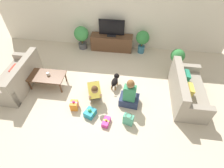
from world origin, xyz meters
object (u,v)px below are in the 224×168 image
object	(u,v)px
tv	(112,29)
mug	(48,74)
potted_plant_corner_right	(177,58)
gift_box_c	(74,105)
tv_console	(112,43)
gift_bag_a	(128,119)
gift_box_b	(106,122)
sofa_right	(186,91)
potted_plant_back_left	(82,35)
dog	(115,80)
gift_box_a	(90,113)
potted_plant_back_right	(142,39)
sofa_left	(18,78)
person_sitting	(129,95)
coffee_table	(47,77)
person_kneeling	(94,90)

from	to	relation	value
tv	mug	size ratio (longest dim) A/B	7.56
potted_plant_corner_right	gift_box_c	world-z (taller)	potted_plant_corner_right
tv_console	gift_bag_a	bearing A→B (deg)	-75.34
gift_box_b	gift_bag_a	size ratio (longest dim) A/B	0.92
sofa_right	gift_box_c	distance (m)	3.09
gift_box_b	potted_plant_back_left	bearing A→B (deg)	113.53
gift_box_c	gift_bag_a	size ratio (longest dim) A/B	0.90
potted_plant_corner_right	gift_box_b	size ratio (longest dim) A/B	2.60
dog	gift_box_b	bearing A→B (deg)	97.49
gift_box_c	potted_plant_corner_right	bearing A→B (deg)	34.64
sofa_right	tv	bearing A→B (deg)	47.38
potted_plant_back_left	gift_bag_a	world-z (taller)	potted_plant_back_left
potted_plant_back_left	gift_box_a	xyz separation A→B (m)	(0.96, -3.05, -0.45)
potted_plant_back_right	mug	xyz separation A→B (m)	(-2.71, -2.11, -0.11)
sofa_left	person_sitting	size ratio (longest dim) A/B	1.85
potted_plant_back_right	mug	size ratio (longest dim) A/B	7.12
coffee_table	tv	xyz separation A→B (m)	(1.65, 2.18, 0.49)
sofa_right	gift_box_a	distance (m)	2.69
tv	potted_plant_back_right	size ratio (longest dim) A/B	1.06
tv	mug	bearing A→B (deg)	-126.38
sofa_left	potted_plant_back_right	distance (m)	4.27
sofa_right	dog	xyz separation A→B (m)	(-2.00, 0.23, -0.07)
person_sitting	tv_console	bearing A→B (deg)	-65.55
sofa_right	tv	distance (m)	3.26
gift_bag_a	mug	world-z (taller)	mug
sofa_right	dog	world-z (taller)	sofa_right
potted_plant_back_left	potted_plant_corner_right	world-z (taller)	potted_plant_back_left
gift_box_c	tv_console	bearing A→B (deg)	77.97
potted_plant_corner_right	gift_box_c	size ratio (longest dim) A/B	2.66
mug	tv	bearing A→B (deg)	53.62
sofa_left	person_kneeling	xyz separation A→B (m)	(2.35, -0.21, 0.02)
sofa_left	tv	distance (m)	3.44
coffee_table	dog	distance (m)	2.03
potted_plant_corner_right	dog	xyz separation A→B (m)	(-1.85, -0.97, -0.30)
person_kneeling	potted_plant_corner_right	bearing A→B (deg)	13.08
person_kneeling	gift_box_a	distance (m)	0.64
potted_plant_back_right	gift_bag_a	world-z (taller)	potted_plant_back_right
sofa_left	dog	world-z (taller)	sofa_left
potted_plant_corner_right	gift_bag_a	bearing A→B (deg)	-121.47
gift_box_a	gift_bag_a	bearing A→B (deg)	-6.47
tv_console	gift_bag_a	distance (m)	3.33
potted_plant_back_left	gift_box_b	distance (m)	3.57
gift_box_c	gift_bag_a	world-z (taller)	gift_bag_a
tv_console	potted_plant_back_left	distance (m)	1.15
sofa_right	gift_box_b	xyz separation A→B (m)	(-2.07, -1.12, -0.24)
person_kneeling	coffee_table	bearing A→B (deg)	147.87
person_kneeling	person_sitting	size ratio (longest dim) A/B	0.85
coffee_table	person_sitting	xyz separation A→B (m)	(2.47, -0.40, -0.02)
tv_console	mug	xyz separation A→B (m)	(-1.59, -2.16, 0.16)
potted_plant_back_left	potted_plant_back_right	xyz separation A→B (m)	(2.23, 0.00, 0.01)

